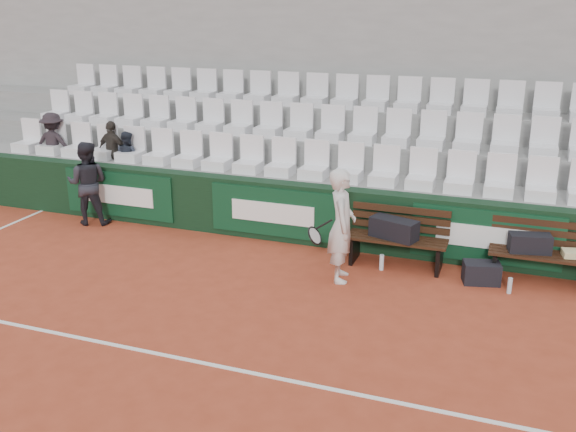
% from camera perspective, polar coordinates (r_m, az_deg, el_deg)
% --- Properties ---
extents(ground, '(80.00, 80.00, 0.00)m').
position_cam_1_polar(ground, '(7.62, -10.56, -12.16)').
color(ground, '#A83F26').
rests_on(ground, ground).
extents(court_baseline, '(18.00, 0.06, 0.01)m').
position_cam_1_polar(court_baseline, '(7.62, -10.56, -12.13)').
color(court_baseline, white).
rests_on(court_baseline, ground).
extents(back_barrier, '(18.00, 0.34, 1.00)m').
position_cam_1_polar(back_barrier, '(10.70, 0.31, 0.33)').
color(back_barrier, black).
rests_on(back_barrier, ground).
extents(grandstand_tier_front, '(18.00, 0.95, 1.00)m').
position_cam_1_polar(grandstand_tier_front, '(11.29, 1.06, 1.31)').
color(grandstand_tier_front, gray).
rests_on(grandstand_tier_front, ground).
extents(grandstand_tier_mid, '(18.00, 0.95, 1.45)m').
position_cam_1_polar(grandstand_tier_mid, '(12.10, 2.53, 3.59)').
color(grandstand_tier_mid, gray).
rests_on(grandstand_tier_mid, ground).
extents(grandstand_tier_back, '(18.00, 0.95, 1.90)m').
position_cam_1_polar(grandstand_tier_back, '(12.92, 3.82, 5.58)').
color(grandstand_tier_back, gray).
rests_on(grandstand_tier_back, ground).
extents(grandstand_rear_wall, '(18.00, 0.30, 4.40)m').
position_cam_1_polar(grandstand_rear_wall, '(13.30, 4.70, 11.40)').
color(grandstand_rear_wall, gray).
rests_on(grandstand_rear_wall, ground).
extents(seat_row_front, '(11.90, 0.44, 0.63)m').
position_cam_1_polar(seat_row_front, '(10.91, 0.79, 5.14)').
color(seat_row_front, white).
rests_on(seat_row_front, grandstand_tier_front).
extents(seat_row_mid, '(11.90, 0.44, 0.63)m').
position_cam_1_polar(seat_row_mid, '(11.70, 2.34, 8.30)').
color(seat_row_mid, silver).
rests_on(seat_row_mid, grandstand_tier_mid).
extents(seat_row_back, '(11.90, 0.44, 0.63)m').
position_cam_1_polar(seat_row_back, '(12.53, 3.71, 11.05)').
color(seat_row_back, silver).
rests_on(seat_row_back, grandstand_tier_back).
extents(bench_left, '(1.50, 0.56, 0.45)m').
position_cam_1_polar(bench_left, '(9.91, 9.59, -3.17)').
color(bench_left, '#341C0F').
rests_on(bench_left, ground).
extents(bench_right, '(1.50, 0.56, 0.45)m').
position_cam_1_polar(bench_right, '(9.88, 21.65, -4.36)').
color(bench_right, '#351B0F').
rests_on(bench_right, ground).
extents(sports_bag_left, '(0.77, 0.51, 0.30)m').
position_cam_1_polar(sports_bag_left, '(9.77, 9.39, -1.11)').
color(sports_bag_left, black).
rests_on(sports_bag_left, bench_left).
extents(sports_bag_right, '(0.62, 0.38, 0.27)m').
position_cam_1_polar(sports_bag_right, '(9.75, 20.70, -2.27)').
color(sports_bag_right, black).
rests_on(sports_bag_right, bench_right).
extents(towel, '(0.37, 0.30, 0.09)m').
position_cam_1_polar(towel, '(9.84, 24.14, -3.08)').
color(towel, beige).
rests_on(towel, bench_right).
extents(sports_bag_ground, '(0.57, 0.42, 0.31)m').
position_cam_1_polar(sports_bag_ground, '(9.63, 16.81, -4.85)').
color(sports_bag_ground, black).
rests_on(sports_bag_ground, ground).
extents(water_bottle_near, '(0.07, 0.07, 0.24)m').
position_cam_1_polar(water_bottle_near, '(9.76, 8.32, -4.09)').
color(water_bottle_near, silver).
rests_on(water_bottle_near, ground).
extents(water_bottle_far, '(0.06, 0.06, 0.23)m').
position_cam_1_polar(water_bottle_far, '(9.43, 19.11, -5.87)').
color(water_bottle_far, silver).
rests_on(water_bottle_far, ground).
extents(tennis_player, '(0.76, 0.69, 1.65)m').
position_cam_1_polar(tennis_player, '(9.13, 4.79, -0.84)').
color(tennis_player, silver).
rests_on(tennis_player, ground).
extents(ball_kid, '(0.88, 0.78, 1.51)m').
position_cam_1_polar(ball_kid, '(12.02, -17.38, 2.80)').
color(ball_kid, '#202129').
rests_on(ball_kid, ground).
extents(spectator_a, '(0.86, 0.56, 1.25)m').
position_cam_1_polar(spectator_a, '(13.40, -20.29, 7.88)').
color(spectator_a, black).
rests_on(spectator_a, grandstand_tier_front).
extents(spectator_b, '(0.71, 0.36, 1.17)m').
position_cam_1_polar(spectator_b, '(12.59, -15.46, 7.54)').
color(spectator_b, '#2F2A25').
rests_on(spectator_b, grandstand_tier_front).
extents(spectator_c, '(0.56, 0.48, 0.99)m').
position_cam_1_polar(spectator_c, '(12.42, -14.21, 7.10)').
color(spectator_c, '#202530').
rests_on(spectator_c, grandstand_tier_front).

